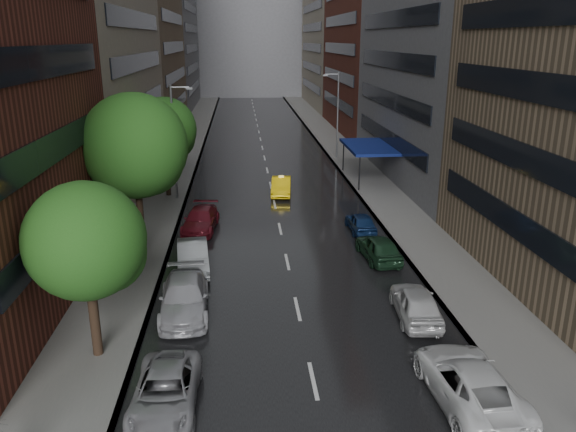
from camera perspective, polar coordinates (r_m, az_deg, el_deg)
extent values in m
cube|color=black|center=(65.69, -2.56, 6.62)|extent=(14.00, 140.00, 0.01)
cube|color=gray|center=(65.95, -10.44, 6.45)|extent=(4.00, 140.00, 0.15)
cube|color=gray|center=(66.63, 5.25, 6.78)|extent=(4.00, 140.00, 0.15)
cube|color=#937A5B|center=(79.43, -14.44, 16.00)|extent=(8.00, 28.00, 22.00)
cube|color=slate|center=(109.34, -12.17, 20.66)|extent=(8.00, 32.00, 38.00)
cube|color=slate|center=(53.39, 14.96, 16.49)|extent=(8.00, 28.00, 24.00)
cube|color=gray|center=(109.85, 4.58, 18.34)|extent=(8.00, 32.00, 28.00)
cube|color=slate|center=(132.50, -3.96, 19.09)|extent=(40.00, 14.00, 32.00)
cylinder|color=#382619|center=(24.14, -19.13, -9.22)|extent=(0.40, 0.40, 4.08)
sphere|color=#1E5116|center=(22.97, -19.89, -2.37)|extent=(4.66, 4.66, 4.66)
cylinder|color=#382619|center=(34.40, -14.79, 0.34)|extent=(0.40, 0.40, 5.32)
sphere|color=#1E5116|center=(33.47, -15.32, 6.88)|extent=(6.08, 6.08, 6.08)
cylinder|color=#382619|center=(46.98, -12.18, 4.57)|extent=(0.40, 0.40, 4.48)
sphere|color=#1E5116|center=(46.36, -12.44, 8.61)|extent=(5.12, 5.12, 5.12)
imported|color=yellow|center=(46.92, -0.70, 3.06)|extent=(2.00, 4.61, 1.48)
imported|color=gray|center=(21.11, -12.33, -17.01)|extent=(2.35, 4.94, 1.36)
imported|color=#AFAEB4|center=(27.32, -10.49, -8.13)|extent=(2.51, 5.62, 1.60)
imported|color=#9A9FA3|center=(32.11, -9.65, -4.09)|extent=(2.17, 4.95, 1.58)
imported|color=#5D121C|center=(38.61, -8.86, -0.37)|extent=(2.60, 5.32, 1.49)
imported|color=white|center=(21.89, 17.95, -15.77)|extent=(2.89, 5.86, 1.60)
imported|color=silver|center=(27.06, 12.87, -8.60)|extent=(2.19, 4.71, 1.56)
imported|color=#183621|center=(33.50, 9.19, -3.18)|extent=(2.20, 4.62, 1.53)
imported|color=#11254F|center=(38.19, 7.40, -0.63)|extent=(1.68, 3.96, 1.34)
cylinder|color=gray|center=(45.44, -11.51, 7.28)|extent=(0.18, 0.18, 9.00)
cube|color=gray|center=(44.75, -10.02, 12.65)|extent=(0.50, 0.22, 0.16)
cylinder|color=gray|center=(60.84, 5.06, 10.12)|extent=(0.18, 0.18, 9.00)
cube|color=gray|center=(60.21, 3.82, 14.08)|extent=(0.50, 0.22, 0.16)
cube|color=navy|center=(51.62, 8.22, 6.97)|extent=(4.00, 8.00, 0.25)
cylinder|color=black|center=(47.95, 7.27, 4.37)|extent=(0.12, 0.12, 3.00)
cylinder|color=black|center=(55.24, 5.65, 6.18)|extent=(0.12, 0.12, 3.00)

